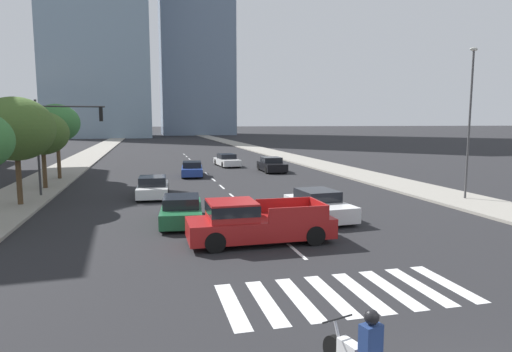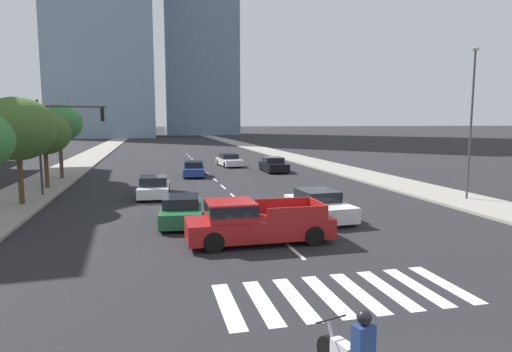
# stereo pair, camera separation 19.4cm
# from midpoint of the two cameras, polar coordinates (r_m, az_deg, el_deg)

# --- Properties ---
(sidewalk_east) EXTENTS (4.00, 260.00, 0.15)m
(sidewalk_east) POSITION_cam_midpoint_polar(r_m,az_deg,el_deg) (39.14, 12.92, 0.28)
(sidewalk_east) COLOR gray
(sidewalk_east) RESTS_ON ground
(sidewalk_west) EXTENTS (4.00, 260.00, 0.15)m
(sidewalk_west) POSITION_cam_midpoint_polar(r_m,az_deg,el_deg) (35.73, -26.39, -0.93)
(sidewalk_west) COLOR gray
(sidewalk_west) RESTS_ON ground
(crosswalk_near) EXTENTS (6.75, 2.94, 0.01)m
(crosswalk_near) POSITION_cam_midpoint_polar(r_m,az_deg,el_deg) (12.43, 11.24, -14.86)
(crosswalk_near) COLOR silver
(crosswalk_near) RESTS_ON ground
(lane_divider_center) EXTENTS (0.14, 50.00, 0.01)m
(lane_divider_center) POSITION_cam_midpoint_polar(r_m,az_deg,el_deg) (38.99, -6.61, 0.28)
(lane_divider_center) COLOR silver
(lane_divider_center) RESTS_ON ground
(pickup_truck) EXTENTS (5.56, 2.05, 1.67)m
(pickup_truck) POSITION_cam_midpoint_polar(r_m,az_deg,el_deg) (16.72, -0.70, -6.07)
(pickup_truck) COLOR maroon
(pickup_truck) RESTS_ON ground
(sedan_black_0) EXTENTS (2.01, 4.31, 1.34)m
(sedan_black_0) POSITION_cam_midpoint_polar(r_m,az_deg,el_deg) (40.43, 1.93, 1.45)
(sedan_black_0) COLOR black
(sedan_black_0) RESTS_ON ground
(sedan_blue_1) EXTENTS (2.12, 4.52, 1.26)m
(sedan_blue_1) POSITION_cam_midpoint_polar(r_m,az_deg,el_deg) (37.50, -8.52, 0.87)
(sedan_blue_1) COLOR navy
(sedan_blue_1) RESTS_ON ground
(sedan_white_2) EXTENTS (2.21, 4.60, 1.35)m
(sedan_white_2) POSITION_cam_midpoint_polar(r_m,az_deg,el_deg) (21.21, 7.96, -3.82)
(sedan_white_2) COLOR silver
(sedan_white_2) RESTS_ON ground
(sedan_white_3) EXTENTS (2.05, 4.42, 1.29)m
(sedan_white_3) POSITION_cam_midpoint_polar(r_m,az_deg,el_deg) (27.65, -13.54, -1.46)
(sedan_white_3) COLOR silver
(sedan_white_3) RESTS_ON ground
(sedan_white_4) EXTENTS (2.20, 4.60, 1.27)m
(sedan_white_4) POSITION_cam_midpoint_polar(r_m,az_deg,el_deg) (45.45, -3.94, 2.03)
(sedan_white_4) COLOR silver
(sedan_white_4) RESTS_ON ground
(sedan_green_5) EXTENTS (2.21, 4.55, 1.28)m
(sedan_green_5) POSITION_cam_midpoint_polar(r_m,az_deg,el_deg) (20.33, -9.99, -4.43)
(sedan_green_5) COLOR #1E6038
(sedan_green_5) RESTS_ON ground
(traffic_signal_far) EXTENTS (4.24, 0.28, 5.79)m
(traffic_signal_far) POSITION_cam_midpoint_polar(r_m,az_deg,el_deg) (29.20, -24.11, 5.49)
(traffic_signal_far) COLOR #333335
(traffic_signal_far) RESTS_ON sidewalk_west
(street_lamp_east) EXTENTS (0.50, 0.24, 8.64)m
(street_lamp_east) POSITION_cam_midpoint_polar(r_m,az_deg,el_deg) (28.09, 26.04, 7.35)
(street_lamp_east) COLOR #3F3F42
(street_lamp_east) RESTS_ON sidewalk_east
(street_tree_second) EXTENTS (4.02, 4.02, 5.80)m
(street_tree_second) POSITION_cam_midpoint_polar(r_m,az_deg,el_deg) (26.76, -29.14, 5.39)
(street_tree_second) COLOR #4C3823
(street_tree_second) RESTS_ON sidewalk_west
(street_tree_third) EXTENTS (3.43, 3.43, 5.17)m
(street_tree_third) POSITION_cam_midpoint_polar(r_m,az_deg,el_deg) (32.73, -26.34, 5.04)
(street_tree_third) COLOR #4C3823
(street_tree_third) RESTS_ON sidewalk_west
(street_tree_fourth) EXTENTS (3.49, 3.49, 5.85)m
(street_tree_fourth) POSITION_cam_midpoint_polar(r_m,az_deg,el_deg) (37.74, -24.77, 6.29)
(street_tree_fourth) COLOR #4C3823
(street_tree_fourth) RESTS_ON sidewalk_west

